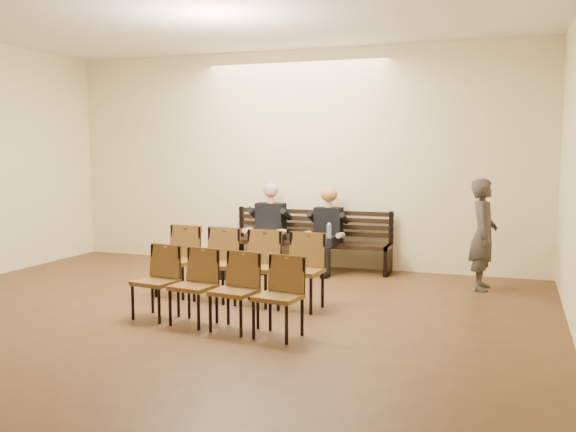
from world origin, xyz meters
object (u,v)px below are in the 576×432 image
Objects in this scene: seated_woman at (327,233)px; chair_row_front at (236,266)px; seated_man at (268,226)px; laptop at (264,234)px; passerby at (484,226)px; bench at (309,255)px; water_bottle at (329,239)px; chair_row_back at (213,289)px; bag at (217,267)px.

chair_row_front is (-0.52, -2.27, -0.15)m from seated_woman.
seated_man is 0.17m from laptop.
passerby is (3.33, -0.34, 0.30)m from laptop.
water_bottle is at bearing -43.59° from bench.
chair_row_front reaches higher than bench.
passerby reaches higher than seated_woman.
chair_row_back is (-2.63, -2.91, -0.46)m from passerby.
seated_man is 3.47m from chair_row_back.
water_bottle is at bearing -3.74° from laptop.
bag is at bearing 98.58° from passerby.
bag is at bearing 129.26° from chair_row_front.
chair_row_front is (-2.86, -1.79, -0.41)m from passerby.
seated_man is 3.35m from passerby.
bench is 2.80m from passerby.
bench is 0.80m from seated_man.
laptop is (-0.02, -0.14, -0.10)m from seated_man.
laptop reaches higher than bench.
bench is 3.52m from chair_row_back.
bench is 7.49× the size of laptop.
seated_man is 5.76× the size of water_bottle.
chair_row_back is (1.14, -2.43, 0.26)m from bag.
seated_woman is 2.33m from chair_row_front.
bag is at bearing -115.53° from seated_man.
water_bottle is at bearing 86.69° from passerby.
passerby reaches higher than seated_man.
chair_row_back is at bearing 139.29° from passerby.
bench reaches higher than bag.
laptop is 0.16× the size of chair_row_front.
bag is 1.62m from chair_row_front.
passerby is at bearing 36.49° from chair_row_front.
chair_row_back is at bearing -89.39° from bench.
seated_man is 0.67× the size of chair_row_back.
bench is 2.41m from chair_row_front.
passerby is at bearing -8.25° from seated_man.
bag is (-1.11, -1.08, -0.07)m from bench.
chair_row_front is (0.91, -1.31, 0.30)m from bag.
chair_row_back is at bearing -94.77° from seated_woman.
laptop reaches higher than bag.
passerby is at bearing -4.63° from water_bottle.
laptop is at bearing -96.12° from seated_man.
laptop is at bearing 61.54° from bag.
chair_row_back is at bearing -64.81° from bag.
seated_man reaches higher than bench.
seated_man is 0.97m from seated_woman.
passerby is 3.95m from chair_row_back.
bench is at bearing 25.98° from laptop.
seated_woman reaches higher than water_bottle.
water_bottle is 0.56× the size of bag.
passerby reaches higher than bag.
bench is 0.70m from water_bottle.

